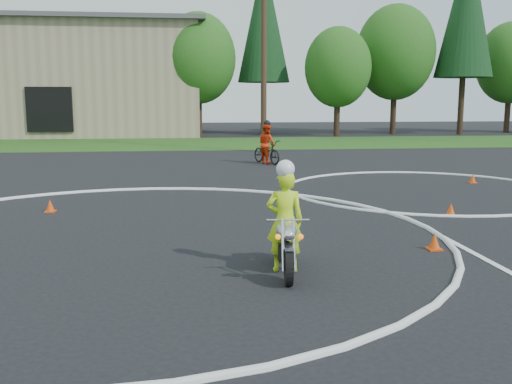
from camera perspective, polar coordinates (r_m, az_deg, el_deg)
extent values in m
plane|color=black|center=(8.41, -14.31, -9.28)|extent=(120.00, 120.00, 0.00)
cube|color=#1E4714|center=(35.03, -8.71, 4.80)|extent=(120.00, 10.00, 0.02)
torus|color=silver|center=(11.28, -12.38, -4.44)|extent=(12.12, 12.12, 0.12)
torus|color=silver|center=(17.54, 16.33, 0.23)|extent=(8.10, 8.10, 0.10)
cylinder|color=black|center=(8.21, 3.28, -7.52)|extent=(0.16, 0.54, 0.53)
cylinder|color=black|center=(9.40, 2.73, -5.34)|extent=(0.16, 0.54, 0.53)
cube|color=black|center=(8.82, 2.97, -5.72)|extent=(0.30, 0.51, 0.27)
ellipsoid|color=#AAAAAF|center=(8.57, 3.07, -3.84)|extent=(0.38, 0.60, 0.25)
cube|color=black|center=(9.01, 2.87, -3.43)|extent=(0.29, 0.55, 0.09)
cylinder|color=white|center=(8.19, 2.70, -5.29)|extent=(0.07, 0.32, 0.72)
cylinder|color=silver|center=(8.20, 3.82, -5.28)|extent=(0.07, 0.32, 0.72)
cube|color=silver|center=(8.11, 3.31, -5.63)|extent=(0.14, 0.21, 0.04)
cylinder|color=#B8B8BE|center=(8.26, 3.21, -2.82)|extent=(0.62, 0.10, 0.03)
sphere|color=white|center=(8.00, 3.36, -4.34)|extent=(0.16, 0.16, 0.16)
sphere|color=orange|center=(8.01, 2.20, -4.51)|extent=(0.08, 0.08, 0.08)
sphere|color=orange|center=(8.03, 4.49, -4.49)|extent=(0.08, 0.08, 0.08)
cylinder|color=silver|center=(9.20, 3.70, -5.68)|extent=(0.14, 0.71, 0.07)
imported|color=#C0F019|center=(8.78, 2.90, -2.91)|extent=(0.61, 0.43, 1.57)
sphere|color=white|center=(8.60, 2.96, 2.30)|extent=(0.28, 0.28, 0.28)
imported|color=black|center=(23.79, 1.09, 4.04)|extent=(1.38, 1.98, 0.99)
imported|color=red|center=(23.76, 1.10, 4.83)|extent=(0.90, 0.99, 1.65)
sphere|color=black|center=(23.71, 1.10, 6.87)|extent=(0.29, 0.29, 0.29)
cone|color=#D6420B|center=(14.34, -19.89, -1.31)|extent=(0.22, 0.22, 0.30)
cube|color=#D6420B|center=(14.36, -19.86, -1.84)|extent=(0.24, 0.24, 0.03)
cone|color=#D6420B|center=(19.49, 20.86, 1.29)|extent=(0.22, 0.22, 0.30)
cube|color=#D6420B|center=(19.51, 20.84, 0.89)|extent=(0.24, 0.24, 0.03)
cone|color=#D6420B|center=(13.76, 18.90, -1.68)|extent=(0.22, 0.22, 0.30)
cube|color=#D6420B|center=(13.78, 18.87, -2.23)|extent=(0.24, 0.24, 0.03)
cone|color=#D6420B|center=(10.59, 17.42, -4.75)|extent=(0.22, 0.22, 0.30)
cube|color=#D6420B|center=(10.62, 17.38, -5.46)|extent=(0.24, 0.24, 0.03)
cube|color=black|center=(40.85, -19.96, 7.76)|extent=(3.00, 0.16, 3.00)
cylinder|color=#382619|center=(41.94, -5.72, 7.76)|extent=(0.44, 0.44, 3.24)
ellipsoid|color=#1E5116|center=(42.03, -5.81, 13.17)|extent=(5.40, 5.40, 6.48)
cylinder|color=#382619|center=(44.31, 0.76, 8.35)|extent=(0.44, 0.44, 3.96)
cone|color=black|center=(44.72, 0.78, 16.91)|extent=(3.96, 3.96, 9.35)
cylinder|color=#382619|center=(42.36, 8.09, 7.49)|extent=(0.44, 0.44, 2.88)
ellipsoid|color=#1E5116|center=(42.41, 8.20, 12.25)|extent=(4.80, 4.80, 5.76)
cylinder|color=#382619|center=(45.77, 13.56, 7.90)|extent=(0.44, 0.44, 3.60)
ellipsoid|color=#1E5116|center=(45.90, 13.77, 13.39)|extent=(6.00, 6.00, 7.20)
cylinder|color=#382619|center=(46.84, 19.81, 8.08)|extent=(0.44, 0.44, 4.32)
cone|color=black|center=(47.32, 20.31, 16.89)|extent=(4.32, 4.32, 10.20)
cylinder|color=#382619|center=(50.99, 23.84, 7.28)|extent=(0.44, 0.44, 3.24)
ellipsoid|color=#1E5116|center=(51.06, 24.13, 11.72)|extent=(5.40, 5.40, 6.48)
cylinder|color=#382619|center=(43.05, -11.12, 7.44)|extent=(0.44, 0.44, 2.88)
ellipsoid|color=#1E5116|center=(43.09, -11.27, 12.12)|extent=(4.80, 4.80, 5.76)
cylinder|color=#473321|center=(29.27, 0.80, 13.84)|extent=(0.28, 0.28, 10.00)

